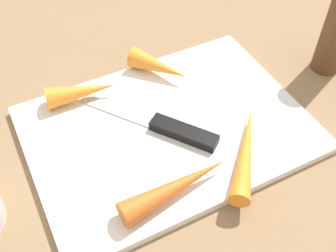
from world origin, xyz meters
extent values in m
plane|color=#8C6D4C|center=(0.00, 0.00, 0.00)|extent=(1.40, 1.40, 0.00)
cube|color=white|center=(0.00, 0.00, 0.01)|extent=(0.36, 0.26, 0.01)
cube|color=#B7B7BC|center=(0.05, -0.06, 0.01)|extent=(0.08, 0.10, 0.00)
cube|color=black|center=(-0.01, 0.02, 0.02)|extent=(0.07, 0.09, 0.01)
cone|color=orange|center=(-0.06, 0.09, 0.02)|extent=(0.11, 0.13, 0.03)
cone|color=orange|center=(-0.03, -0.10, 0.03)|extent=(0.08, 0.09, 0.03)
cone|color=orange|center=(0.04, 0.10, 0.03)|extent=(0.14, 0.04, 0.03)
cone|color=orange|center=(0.08, -0.10, 0.03)|extent=(0.10, 0.05, 0.03)
camera|label=1|loc=(0.16, 0.32, 0.42)|focal=44.19mm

